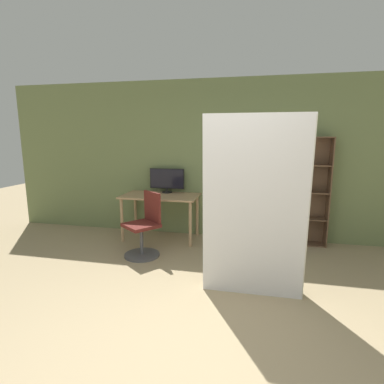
% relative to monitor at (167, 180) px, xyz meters
% --- Properties ---
extents(ground_plane, '(16.00, 16.00, 0.00)m').
position_rel_monitor_xyz_m(ground_plane, '(0.98, -3.10, -1.00)').
color(ground_plane, '#9E8966').
extents(wall_back, '(8.00, 0.06, 2.70)m').
position_rel_monitor_xyz_m(wall_back, '(0.98, 0.14, 0.35)').
color(wall_back, '#6B7A4C').
rests_on(wall_back, ground).
extents(desk, '(1.29, 0.70, 0.77)m').
position_rel_monitor_xyz_m(desk, '(-0.05, -0.24, -0.33)').
color(desk, tan).
rests_on(desk, ground).
extents(monitor, '(0.62, 0.18, 0.43)m').
position_rel_monitor_xyz_m(monitor, '(0.00, 0.00, 0.00)').
color(monitor, black).
rests_on(monitor, desk).
extents(office_chair, '(0.62, 0.62, 0.95)m').
position_rel_monitor_xyz_m(office_chair, '(-0.04, -1.02, -0.61)').
color(office_chair, '#4C4C51').
rests_on(office_chair, ground).
extents(bookshelf, '(0.70, 0.27, 1.75)m').
position_rel_monitor_xyz_m(bookshelf, '(2.25, 0.00, -0.13)').
color(bookshelf, brown).
rests_on(bookshelf, ground).
extents(mattress_near, '(1.10, 0.28, 1.99)m').
position_rel_monitor_xyz_m(mattress_near, '(1.54, -1.80, -0.01)').
color(mattress_near, silver).
rests_on(mattress_near, ground).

